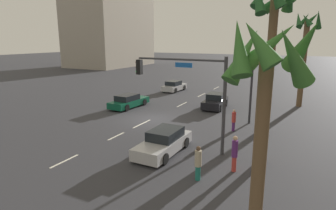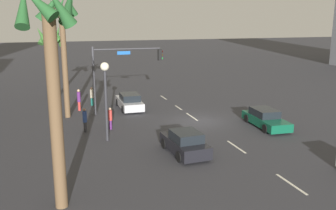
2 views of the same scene
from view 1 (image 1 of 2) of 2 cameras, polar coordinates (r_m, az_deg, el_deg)
ground_plane at (r=24.31m, az=-3.39°, el=-2.89°), size 220.00×220.00×0.00m
lane_stripe_0 at (r=40.50m, az=9.61°, el=3.38°), size 2.37×0.14×0.01m
lane_stripe_1 at (r=35.04m, az=6.70°, el=1.99°), size 2.49×0.14×0.01m
lane_stripe_2 at (r=29.81m, az=2.82°, el=0.11°), size 2.46×0.14×0.01m
lane_stripe_3 at (r=23.11m, az=-5.24°, el=-3.76°), size 2.55×0.14×0.01m
lane_stripe_4 at (r=20.47m, az=-10.33°, el=-6.16°), size 1.81×0.14×0.01m
lane_stripe_5 at (r=17.24m, az=-19.98°, el=-10.50°), size 2.03×0.14×0.01m
car_0 at (r=17.22m, az=-0.83°, el=-7.42°), size 4.59×1.91×1.40m
car_1 at (r=37.55m, az=1.24°, el=3.77°), size 4.17×1.95×1.36m
car_2 at (r=28.75m, az=-7.87°, el=0.75°), size 4.78×2.05×1.31m
car_3 at (r=28.56m, az=9.43°, el=0.72°), size 4.09×2.06×1.44m
traffic_signal at (r=17.06m, az=4.34°, el=3.92°), size 0.35×6.09×5.73m
streetlamp at (r=23.36m, az=16.44°, el=5.37°), size 0.56×0.56×5.26m
pedestrian_0 at (r=13.97m, az=6.03°, el=-11.33°), size 0.48×0.48×1.73m
pedestrian_1 at (r=21.33m, az=17.88°, el=-3.18°), size 0.36×0.36×1.75m
pedestrian_2 at (r=21.56m, az=13.00°, el=-2.89°), size 0.42×0.42×1.64m
pedestrian_3 at (r=15.08m, az=13.17°, el=-9.22°), size 0.33×0.33×1.92m
palm_tree_0 at (r=31.27m, az=25.80°, el=11.22°), size 2.29×2.55×9.38m
palm_tree_1 at (r=8.47m, az=18.98°, el=4.88°), size 2.56×2.88×7.30m
palm_tree_2 at (r=15.82m, az=20.09°, el=14.27°), size 2.53×2.47×9.82m
building_0 at (r=75.66m, az=-11.49°, el=14.69°), size 21.07×13.44×18.40m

